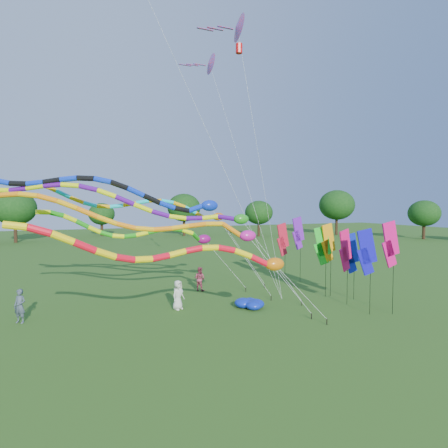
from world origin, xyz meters
name	(u,v)px	position (x,y,z in m)	size (l,w,h in m)	color
ground	(282,331)	(0.00, 0.00, 0.00)	(160.00, 160.00, 0.00)	#285617
tree_ring	(207,207)	(-2.10, 4.35, 5.71)	(120.72, 114.88, 9.52)	#382314
tube_kite_red	(193,254)	(-4.28, 0.16, 3.78)	(13.37, 1.13, 5.84)	black
tube_kite_orange	(152,221)	(-5.27, 3.40, 5.06)	(14.77, 4.67, 7.07)	black
tube_kite_purple	(150,206)	(-4.91, 5.58, 5.78)	(15.76, 4.90, 7.65)	black
tube_kite_blue	(130,194)	(-5.88, 6.16, 6.42)	(15.50, 3.11, 8.05)	black
tube_kite_cyan	(160,208)	(-3.81, 7.90, 5.65)	(13.79, 1.07, 7.51)	black
tube_kite_green	(152,232)	(-4.48, 7.14, 4.24)	(12.28, 1.16, 6.13)	black
delta_kite_high_a	(237,28)	(-0.48, 3.91, 15.30)	(5.25, 1.62, 16.18)	black
delta_kite_high_c	(210,64)	(0.31, 10.19, 15.68)	(4.45, 6.96, 16.89)	black
banner_pole_orange	(328,243)	(6.16, 4.45, 3.44)	(1.16, 0.18, 4.70)	black
banner_pole_red	(283,240)	(5.71, 9.13, 3.26)	(1.16, 0.27, 4.52)	black
banner_pole_magenta_a	(345,250)	(5.74, 2.40, 3.21)	(1.14, 0.37, 4.47)	black
banner_pole_blue_b	(351,253)	(6.91, 3.23, 2.89)	(1.16, 0.19, 4.14)	black
banner_pole_magenta_b	(390,244)	(6.63, -0.02, 3.76)	(1.16, 0.16, 5.03)	black
banner_pole_violet	(298,233)	(6.93, 8.92, 3.71)	(1.16, 0.22, 4.97)	black
banner_pole_green	(322,246)	(5.79, 4.58, 3.25)	(1.10, 0.53, 4.52)	black
banner_pole_blue_a	(367,252)	(5.47, 0.46, 3.36)	(1.14, 0.38, 4.62)	black
blue_nylon_heap	(249,304)	(0.34, 3.99, 0.24)	(1.70, 1.73, 0.51)	#0D26B0
person_a	(178,295)	(-3.45, 5.32, 0.82)	(0.80, 0.52, 1.64)	beige
person_b	(20,306)	(-11.33, 6.07, 0.85)	(0.62, 0.41, 1.69)	#3E4A58
person_c	(200,279)	(-0.83, 9.18, 0.81)	(0.79, 0.61, 1.62)	#9B384C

